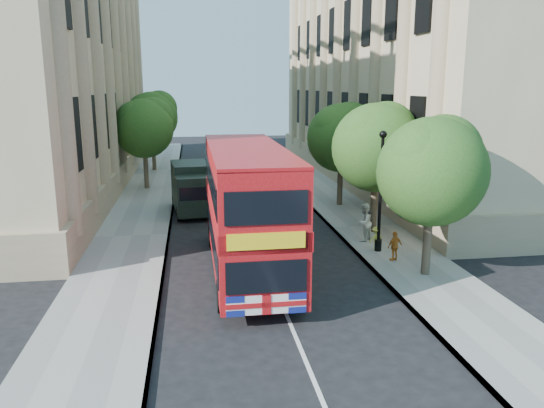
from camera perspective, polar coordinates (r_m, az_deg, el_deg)
name	(u,v)px	position (r m, az deg, el deg)	size (l,w,h in m)	color
ground	(289,320)	(16.79, 1.82, -12.40)	(120.00, 120.00, 0.00)	black
pavement_right	(365,227)	(27.29, 9.98, -2.46)	(3.50, 80.00, 0.12)	gray
pavement_left	(132,237)	(26.10, -14.79, -3.41)	(3.50, 80.00, 0.12)	gray
building_right	(414,59)	(42.36, 15.02, 14.87)	(12.00, 38.00, 18.00)	tan
building_left	(24,56)	(40.52, -25.14, 14.24)	(12.00, 38.00, 18.00)	tan
tree_right_near	(433,166)	(20.14, 16.93, 3.96)	(4.00, 4.00, 6.08)	#473828
tree_right_mid	(377,143)	(25.61, 11.24, 6.49)	(4.20, 4.20, 6.37)	#473828
tree_right_far	(342,134)	(31.31, 7.53, 7.48)	(4.00, 4.00, 6.15)	#473828
tree_left_far	(144,125)	(37.21, -13.57, 8.26)	(4.00, 4.00, 6.30)	#473828
tree_left_back	(152,115)	(45.15, -12.74, 9.37)	(4.20, 4.20, 6.65)	#473828
lamp_post	(380,196)	(22.81, 11.57, 0.80)	(0.32, 0.32, 5.16)	black
double_decker_bus	(247,206)	(20.14, -2.69, -0.17)	(2.80, 10.34, 4.77)	#A50B0F
box_van	(192,190)	(30.06, -8.60, 1.54)	(2.45, 5.03, 2.78)	black
police_constable	(300,284)	(16.98, 3.01, -8.62)	(0.69, 0.45, 1.90)	black
woman_pedestrian	(364,222)	(24.47, 9.89, -1.95)	(0.86, 0.67, 1.76)	silver
child_a	(395,246)	(22.09, 13.07, -4.42)	(0.72, 0.30, 1.23)	orange
child_b	(376,238)	(23.36, 11.13, -3.63)	(0.67, 0.39, 1.04)	#F7EF54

